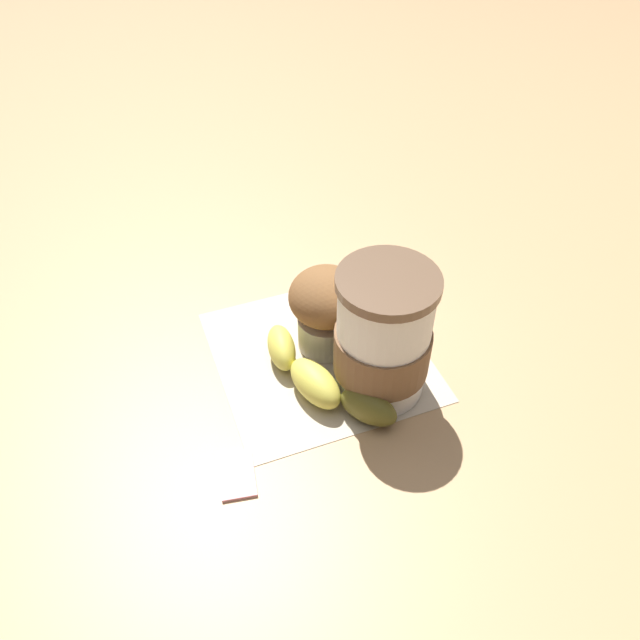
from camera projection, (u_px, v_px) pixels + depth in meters
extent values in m
plane|color=tan|center=(320.00, 356.00, 0.68)|extent=(3.00, 3.00, 0.00)
cube|color=beige|center=(320.00, 355.00, 0.68)|extent=(0.26, 0.26, 0.00)
cylinder|color=white|center=(383.00, 339.00, 0.61)|extent=(0.09, 0.09, 0.13)
cylinder|color=brown|center=(389.00, 282.00, 0.56)|extent=(0.10, 0.10, 0.01)
cylinder|color=brown|center=(382.00, 350.00, 0.62)|extent=(0.10, 0.10, 0.05)
cylinder|color=white|center=(326.00, 330.00, 0.68)|extent=(0.06, 0.06, 0.04)
ellipsoid|color=brown|center=(326.00, 297.00, 0.65)|extent=(0.08, 0.08, 0.06)
ellipsoid|color=#D6CC4C|center=(282.00, 348.00, 0.67)|extent=(0.03, 0.06, 0.04)
ellipsoid|color=#D6CC4C|center=(315.00, 383.00, 0.63)|extent=(0.07, 0.08, 0.04)
ellipsoid|color=brown|center=(368.00, 407.00, 0.61)|extent=(0.07, 0.06, 0.04)
cube|color=pink|center=(237.00, 474.00, 0.57)|extent=(0.03, 0.05, 0.01)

